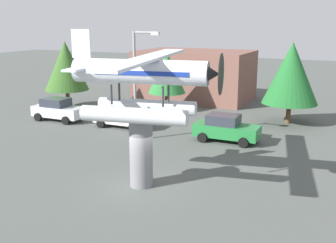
{
  "coord_description": "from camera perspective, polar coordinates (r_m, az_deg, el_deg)",
  "views": [
    {
      "loc": [
        8.98,
        -16.29,
        7.73
      ],
      "look_at": [
        0.0,
        3.0,
        2.49
      ],
      "focal_mm": 44.25,
      "sensor_mm": 36.0,
      "label": 1
    }
  ],
  "objects": [
    {
      "name": "tree_west",
      "position": [
        37.97,
        -13.88,
        7.45
      ],
      "size": [
        3.87,
        3.87,
        5.92
      ],
      "color": "brown",
      "rests_on": "ground"
    },
    {
      "name": "streetlight_primary",
      "position": [
        26.47,
        -4.2,
        6.05
      ],
      "size": [
        1.84,
        0.28,
        7.07
      ],
      "color": "gray",
      "rests_on": "ground"
    },
    {
      "name": "tree_east",
      "position": [
        35.58,
        -0.16,
        6.78
      ],
      "size": [
        3.2,
        3.2,
        5.15
      ],
      "color": "brown",
      "rests_on": "ground"
    },
    {
      "name": "tree_center_back",
      "position": [
        32.41,
        16.61,
        6.4
      ],
      "size": [
        4.16,
        4.16,
        6.17
      ],
      "color": "brown",
      "rests_on": "ground"
    },
    {
      "name": "ground_plane",
      "position": [
        20.14,
        -3.65,
        -8.75
      ],
      "size": [
        140.0,
        140.0,
        0.0
      ],
      "primitive_type": "plane",
      "color": "#4C514C"
    },
    {
      "name": "floatplane_monument",
      "position": [
        18.76,
        -3.5,
        5.41
      ],
      "size": [
        7.13,
        10.42,
        4.0
      ],
      "rotation": [
        0.0,
        0.0,
        0.19
      ],
      "color": "silver",
      "rests_on": "display_pedestal"
    },
    {
      "name": "car_far_green",
      "position": [
        27.14,
        7.98,
        -0.91
      ],
      "size": [
        4.2,
        2.02,
        1.76
      ],
      "color": "#237A38",
      "rests_on": "ground"
    },
    {
      "name": "car_near_silver",
      "position": [
        33.65,
        -14.9,
        1.63
      ],
      "size": [
        4.2,
        2.02,
        1.76
      ],
      "color": "silver",
      "rests_on": "ground"
    },
    {
      "name": "storefront_building",
      "position": [
        41.43,
        3.72,
        6.41
      ],
      "size": [
        10.82,
        7.12,
        4.78
      ],
      "primitive_type": "cube",
      "color": "brown",
      "rests_on": "ground"
    },
    {
      "name": "car_mid_white",
      "position": [
        30.68,
        -6.35,
        0.86
      ],
      "size": [
        4.2,
        2.02,
        1.76
      ],
      "color": "white",
      "rests_on": "ground"
    },
    {
      "name": "display_pedestal",
      "position": [
        19.57,
        -3.72,
        -4.27
      ],
      "size": [
        1.1,
        1.1,
        3.31
      ],
      "primitive_type": "cylinder",
      "color": "slate",
      "rests_on": "ground"
    }
  ]
}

